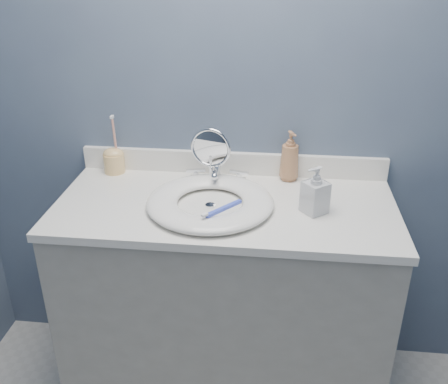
# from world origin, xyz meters

# --- Properties ---
(back_wall) EXTENTS (2.20, 0.02, 2.40)m
(back_wall) POSITION_xyz_m (0.00, 1.25, 1.20)
(back_wall) COLOR #48556D
(back_wall) RESTS_ON ground
(vanity_cabinet) EXTENTS (1.20, 0.55, 0.85)m
(vanity_cabinet) POSITION_xyz_m (0.00, 0.97, 0.42)
(vanity_cabinet) COLOR #A6A398
(vanity_cabinet) RESTS_ON ground
(countertop) EXTENTS (1.22, 0.57, 0.03)m
(countertop) POSITION_xyz_m (0.00, 0.97, 0.86)
(countertop) COLOR white
(countertop) RESTS_ON vanity_cabinet
(backsplash) EXTENTS (1.22, 0.02, 0.09)m
(backsplash) POSITION_xyz_m (0.00, 1.24, 0.93)
(backsplash) COLOR white
(backsplash) RESTS_ON countertop
(basin) EXTENTS (0.45, 0.45, 0.04)m
(basin) POSITION_xyz_m (-0.05, 0.94, 0.90)
(basin) COLOR white
(basin) RESTS_ON countertop
(drain) EXTENTS (0.04, 0.04, 0.01)m
(drain) POSITION_xyz_m (-0.05, 0.94, 0.88)
(drain) COLOR silver
(drain) RESTS_ON countertop
(faucet) EXTENTS (0.25, 0.13, 0.07)m
(faucet) POSITION_xyz_m (-0.05, 1.14, 0.91)
(faucet) COLOR silver
(faucet) RESTS_ON countertop
(makeup_mirror) EXTENTS (0.16, 0.09, 0.23)m
(makeup_mirror) POSITION_xyz_m (-0.07, 1.12, 1.01)
(makeup_mirror) COLOR silver
(makeup_mirror) RESTS_ON countertop
(soap_bottle_amber) EXTENTS (0.10, 0.10, 0.20)m
(soap_bottle_amber) POSITION_xyz_m (0.23, 1.21, 0.98)
(soap_bottle_amber) COLOR #AB744D
(soap_bottle_amber) RESTS_ON countertop
(soap_bottle_clear) EXTENTS (0.11, 0.11, 0.17)m
(soap_bottle_clear) POSITION_xyz_m (0.31, 0.95, 0.96)
(soap_bottle_clear) COLOR silver
(soap_bottle_clear) RESTS_ON countertop
(toothbrush_holder) EXTENTS (0.08, 0.08, 0.24)m
(toothbrush_holder) POSITION_xyz_m (-0.48, 1.20, 0.94)
(toothbrush_holder) COLOR #F1C378
(toothbrush_holder) RESTS_ON countertop
(toothbrush_lying) EXTENTS (0.12, 0.14, 0.02)m
(toothbrush_lying) POSITION_xyz_m (0.00, 0.85, 0.92)
(toothbrush_lying) COLOR blue
(toothbrush_lying) RESTS_ON basin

